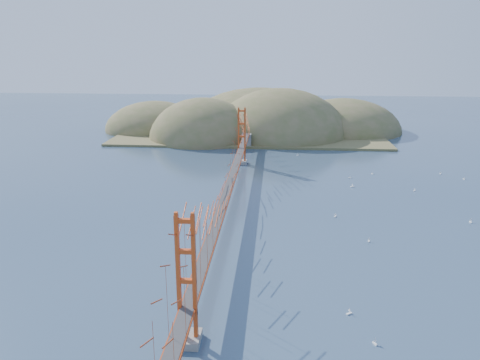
{
  "coord_description": "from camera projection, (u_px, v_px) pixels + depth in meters",
  "views": [
    {
      "loc": [
        6.94,
        -63.41,
        24.37
      ],
      "look_at": [
        1.99,
        0.0,
        5.47
      ],
      "focal_mm": 35.0,
      "sensor_mm": 36.0,
      "label": 1
    }
  ],
  "objects": [
    {
      "name": "ground",
      "position": [
        226.0,
        216.0,
        68.05
      ],
      "size": [
        320.0,
        320.0,
        0.0
      ],
      "primitive_type": "plane",
      "color": "#314762",
      "rests_on": "ground"
    },
    {
      "name": "bridge",
      "position": [
        226.0,
        169.0,
        66.23
      ],
      "size": [
        2.2,
        94.4,
        12.0
      ],
      "color": "gray",
      "rests_on": "ground"
    },
    {
      "name": "far_headlands",
      "position": [
        259.0,
        130.0,
        133.37
      ],
      "size": [
        84.0,
        58.0,
        25.0
      ],
      "color": "olive",
      "rests_on": "ground"
    },
    {
      "name": "sailboat_0",
      "position": [
        335.0,
        216.0,
        67.49
      ],
      "size": [
        0.65,
        0.65,
        0.73
      ],
      "color": "white",
      "rests_on": "ground"
    },
    {
      "name": "sailboat_3",
      "position": [
        352.0,
        186.0,
        81.35
      ],
      "size": [
        0.62,
        0.56,
        0.71
      ],
      "color": "white",
      "rests_on": "ground"
    },
    {
      "name": "sailboat_14",
      "position": [
        369.0,
        241.0,
        59.15
      ],
      "size": [
        0.5,
        0.56,
        0.63
      ],
      "color": "white",
      "rests_on": "ground"
    },
    {
      "name": "sailboat_4",
      "position": [
        415.0,
        190.0,
        79.19
      ],
      "size": [
        0.56,
        0.56,
        0.59
      ],
      "color": "white",
      "rests_on": "ground"
    },
    {
      "name": "sailboat_15",
      "position": [
        464.0,
        179.0,
        85.89
      ],
      "size": [
        0.53,
        0.55,
        0.62
      ],
      "color": "white",
      "rests_on": "ground"
    },
    {
      "name": "sailboat_5",
      "position": [
        471.0,
        221.0,
        65.42
      ],
      "size": [
        0.54,
        0.63,
        0.73
      ],
      "color": "white",
      "rests_on": "ground"
    },
    {
      "name": "sailboat_9",
      "position": [
        440.0,
        173.0,
        89.22
      ],
      "size": [
        0.6,
        0.6,
        0.67
      ],
      "color": "white",
      "rests_on": "ground"
    },
    {
      "name": "sailboat_12",
      "position": [
        298.0,
        155.0,
        103.91
      ],
      "size": [
        0.54,
        0.51,
        0.61
      ],
      "color": "white",
      "rests_on": "ground"
    },
    {
      "name": "sailboat_16",
      "position": [
        372.0,
        173.0,
        89.32
      ],
      "size": [
        0.6,
        0.6,
        0.63
      ],
      "color": "white",
      "rests_on": "ground"
    },
    {
      "name": "sailboat_6",
      "position": [
        375.0,
        343.0,
        39.12
      ],
      "size": [
        0.57,
        0.57,
        0.63
      ],
      "color": "white",
      "rests_on": "ground"
    },
    {
      "name": "sailboat_extra_0",
      "position": [
        350.0,
        177.0,
        86.69
      ],
      "size": [
        0.56,
        0.55,
        0.63
      ],
      "color": "white",
      "rests_on": "ground"
    },
    {
      "name": "sailboat_extra_1",
      "position": [
        349.0,
        313.0,
        43.44
      ],
      "size": [
        0.64,
        0.64,
        0.69
      ],
      "color": "white",
      "rests_on": "ground"
    }
  ]
}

